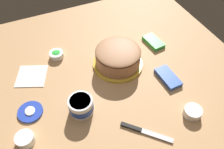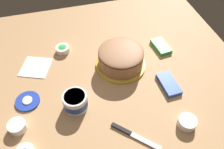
# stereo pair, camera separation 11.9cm
# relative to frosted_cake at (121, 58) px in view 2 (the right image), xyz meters

# --- Properties ---
(ground_plane) EXTENTS (1.54, 1.54, 0.00)m
(ground_plane) POSITION_rel_frosted_cake_xyz_m (0.13, -0.11, -0.06)
(ground_plane) COLOR tan
(frosted_cake) EXTENTS (0.27, 0.27, 0.12)m
(frosted_cake) POSITION_rel_frosted_cake_xyz_m (0.00, 0.00, 0.00)
(frosted_cake) COLOR gold
(frosted_cake) RESTS_ON ground_plane
(frosting_tub) EXTENTS (0.11, 0.11, 0.08)m
(frosting_tub) POSITION_rel_frosted_cake_xyz_m (0.20, -0.28, -0.01)
(frosting_tub) COLOR white
(frosting_tub) RESTS_ON ground_plane
(frosting_tub_lid) EXTENTS (0.12, 0.12, 0.02)m
(frosting_tub_lid) POSITION_rel_frosted_cake_xyz_m (0.11, -0.50, -0.05)
(frosting_tub_lid) COLOR #233DAD
(frosting_tub_lid) RESTS_ON ground_plane
(spreading_knife) EXTENTS (0.18, 0.18, 0.01)m
(spreading_knife) POSITION_rel_frosted_cake_xyz_m (0.41, -0.08, -0.05)
(spreading_knife) COLOR silver
(spreading_knife) RESTS_ON ground_plane
(sprinkle_bowl_rainbow) EXTENTS (0.08, 0.08, 0.04)m
(sprinkle_bowl_rainbow) POSITION_rel_frosted_cake_xyz_m (0.25, -0.55, -0.04)
(sprinkle_bowl_rainbow) COLOR white
(sprinkle_bowl_rainbow) RESTS_ON ground_plane
(sprinkle_bowl_yellow) EXTENTS (0.08, 0.08, 0.04)m
(sprinkle_bowl_yellow) POSITION_rel_frosted_cake_xyz_m (0.43, 0.18, -0.03)
(sprinkle_bowl_yellow) COLOR white
(sprinkle_bowl_yellow) RESTS_ON ground_plane
(sprinkle_bowl_green) EXTENTS (0.08, 0.08, 0.04)m
(sprinkle_bowl_green) POSITION_rel_frosted_cake_xyz_m (-0.20, -0.29, -0.04)
(sprinkle_bowl_green) COLOR white
(sprinkle_bowl_green) RESTS_ON ground_plane
(candy_box_lower) EXTENTS (0.14, 0.09, 0.02)m
(candy_box_lower) POSITION_rel_frosted_cake_xyz_m (-0.07, 0.27, -0.04)
(candy_box_lower) COLOR green
(candy_box_lower) RESTS_ON ground_plane
(candy_box_upper) EXTENTS (0.15, 0.08, 0.02)m
(candy_box_upper) POSITION_rel_frosted_cake_xyz_m (0.20, 0.20, -0.04)
(candy_box_upper) COLOR #2D51B2
(candy_box_upper) RESTS_ON ground_plane
(paper_napkin) EXTENTS (0.20, 0.20, 0.01)m
(paper_napkin) POSITION_rel_frosted_cake_xyz_m (-0.11, -0.45, -0.05)
(paper_napkin) COLOR white
(paper_napkin) RESTS_ON ground_plane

